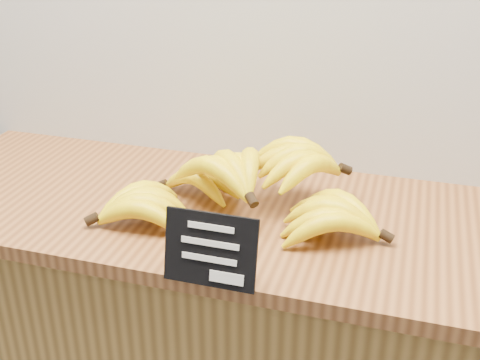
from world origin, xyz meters
TOP-DOWN VIEW (x-y plane):
  - counter_top at (0.12, 2.75)m, footprint 1.52×0.54m
  - chalkboard_sign at (0.13, 2.48)m, footprint 0.16×0.03m
  - banana_pile at (0.10, 2.73)m, footprint 0.58×0.34m

SIDE VIEW (x-z plane):
  - counter_top at x=0.12m, z-range 0.90..0.93m
  - banana_pile at x=0.10m, z-range 0.92..1.05m
  - chalkboard_sign at x=0.13m, z-range 0.93..1.06m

